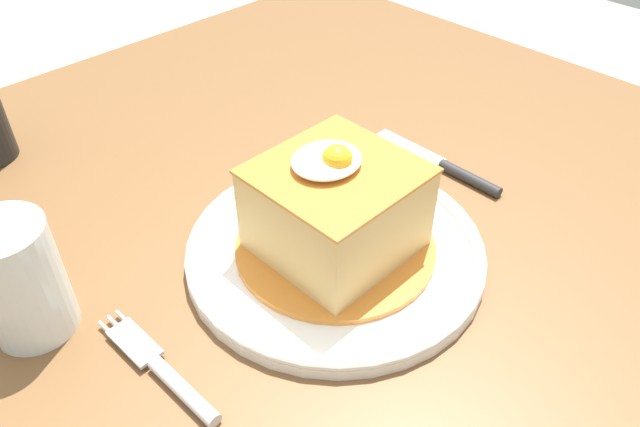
% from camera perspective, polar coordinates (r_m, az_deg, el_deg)
% --- Properties ---
extents(dining_table, '(1.20, 0.86, 0.76)m').
position_cam_1_polar(dining_table, '(0.69, -9.79, -8.90)').
color(dining_table, brown).
rests_on(dining_table, ground_plane).
extents(main_plate, '(0.28, 0.28, 0.02)m').
position_cam_1_polar(main_plate, '(0.57, 1.43, -3.33)').
color(main_plate, white).
rests_on(main_plate, dining_table).
extents(sandwich_meal, '(0.19, 0.19, 0.11)m').
position_cam_1_polar(sandwich_meal, '(0.54, 1.48, 0.18)').
color(sandwich_meal, orange).
rests_on(sandwich_meal, main_plate).
extents(fork, '(0.02, 0.14, 0.01)m').
position_cam_1_polar(fork, '(0.49, -14.14, -14.39)').
color(fork, silver).
rests_on(fork, dining_table).
extents(knife, '(0.02, 0.17, 0.01)m').
position_cam_1_polar(knife, '(0.68, 12.21, 4.09)').
color(knife, '#262628').
rests_on(knife, dining_table).
extents(drinking_glass, '(0.07, 0.07, 0.10)m').
position_cam_1_polar(drinking_glass, '(0.53, -25.92, -6.43)').
color(drinking_glass, '#3F2314').
rests_on(drinking_glass, dining_table).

